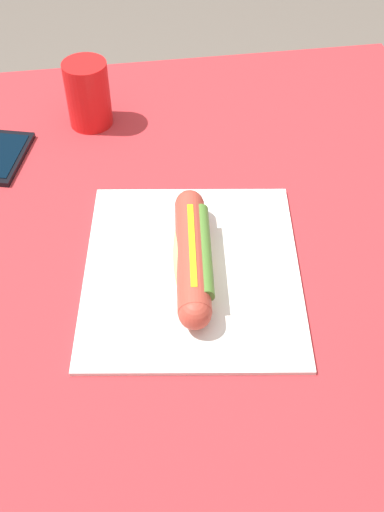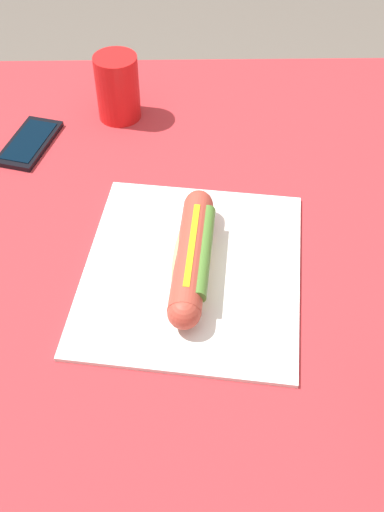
% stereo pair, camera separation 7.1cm
% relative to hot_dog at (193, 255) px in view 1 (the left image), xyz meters
% --- Properties ---
extents(dining_table, '(1.18, 0.87, 0.77)m').
position_rel_hot_dog_xyz_m(dining_table, '(0.04, 0.03, -0.17)').
color(dining_table, brown).
rests_on(dining_table, ground).
extents(paper_wrapper, '(0.35, 0.32, 0.01)m').
position_rel_hot_dog_xyz_m(paper_wrapper, '(-0.00, -0.00, -0.03)').
color(paper_wrapper, white).
rests_on(paper_wrapper, dining_table).
extents(hot_dog, '(0.23, 0.07, 0.05)m').
position_rel_hot_dog_xyz_m(hot_dog, '(0.00, 0.00, 0.00)').
color(hot_dog, '#E5BC75').
rests_on(hot_dog, paper_wrapper).
extents(cell_phone, '(0.14, 0.10, 0.01)m').
position_rel_hot_dog_xyz_m(cell_phone, '(-0.28, -0.26, -0.03)').
color(cell_phone, black).
rests_on(cell_phone, dining_table).
extents(drinking_cup, '(0.07, 0.07, 0.11)m').
position_rel_hot_dog_xyz_m(drinking_cup, '(-0.36, -0.12, 0.02)').
color(drinking_cup, red).
rests_on(drinking_cup, dining_table).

